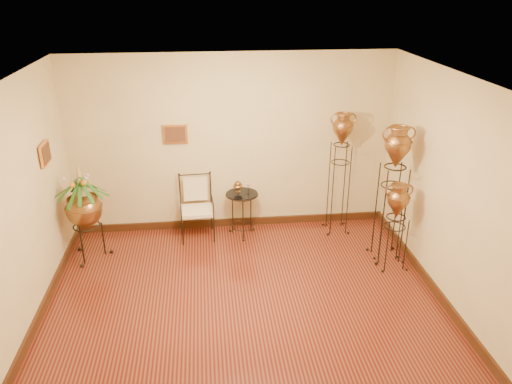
{
  "coord_description": "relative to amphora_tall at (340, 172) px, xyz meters",
  "views": [
    {
      "loc": [
        -0.42,
        -4.87,
        3.8
      ],
      "look_at": [
        0.25,
        1.3,
        1.1
      ],
      "focal_mm": 35.0,
      "sensor_mm": 36.0,
      "label": 1
    }
  ],
  "objects": [
    {
      "name": "armchair",
      "position": [
        -2.23,
        0.0,
        -0.5
      ],
      "size": [
        0.58,
        0.55,
        0.99
      ],
      "rotation": [
        0.0,
        0.0,
        0.05
      ],
      "color": "black",
      "rests_on": "ground"
    },
    {
      "name": "amphora_short",
      "position": [
        0.5,
        -1.14,
        -0.37
      ],
      "size": [
        0.49,
        0.49,
        1.27
      ],
      "rotation": [
        0.0,
        0.0,
        -0.34
      ],
      "color": "black",
      "rests_on": "ground"
    },
    {
      "name": "amphora_mid",
      "position": [
        0.5,
        -0.91,
        0.01
      ],
      "size": [
        0.59,
        0.59,
        2.01
      ],
      "rotation": [
        0.0,
        0.0,
        -0.42
      ],
      "color": "black",
      "rests_on": "ground"
    },
    {
      "name": "planter_urn",
      "position": [
        -3.8,
        -0.44,
        -0.17
      ],
      "size": [
        1.04,
        1.04,
        1.48
      ],
      "rotation": [
        0.0,
        0.0,
        -0.4
      ],
      "color": "black",
      "rests_on": "ground"
    },
    {
      "name": "ground",
      "position": [
        -1.65,
        -2.15,
        -1.0
      ],
      "size": [
        5.0,
        5.0,
        0.0
      ],
      "primitive_type": "plane",
      "color": "brown",
      "rests_on": "ground"
    },
    {
      "name": "side_table",
      "position": [
        -1.52,
        0.0,
        -0.63
      ],
      "size": [
        0.64,
        0.64,
        0.91
      ],
      "rotation": [
        0.0,
        0.0,
        0.4
      ],
      "color": "black",
      "rests_on": "ground"
    },
    {
      "name": "room_shell",
      "position": [
        -1.65,
        -2.14,
        0.73
      ],
      "size": [
        5.02,
        5.02,
        2.81
      ],
      "color": "beige",
      "rests_on": "ground"
    },
    {
      "name": "amphora_tall",
      "position": [
        0.0,
        0.0,
        0.0
      ],
      "size": [
        0.43,
        0.43,
        1.96
      ],
      "rotation": [
        0.0,
        0.0,
        -0.13
      ],
      "color": "black",
      "rests_on": "ground"
    }
  ]
}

